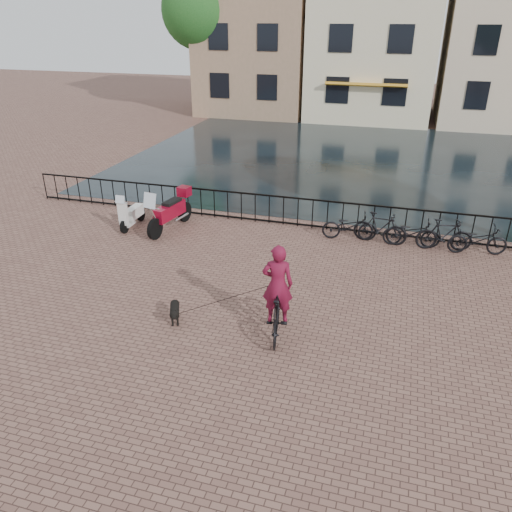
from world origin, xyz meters
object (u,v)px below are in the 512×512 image
(cyclist, at_px, (277,296))
(dog, at_px, (175,312))
(scooter, at_px, (132,208))
(motorcycle, at_px, (169,207))

(cyclist, bearing_deg, dog, -5.96)
(dog, relative_size, scooter, 0.57)
(dog, bearing_deg, scooter, 104.15)
(cyclist, height_order, motorcycle, cyclist)
(scooter, bearing_deg, motorcycle, 4.13)
(dog, xyz_separation_m, motorcycle, (-2.49, 5.07, 0.54))
(scooter, bearing_deg, dog, -52.89)
(scooter, bearing_deg, cyclist, -38.03)
(dog, relative_size, motorcycle, 0.36)
(cyclist, distance_m, dog, 2.51)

